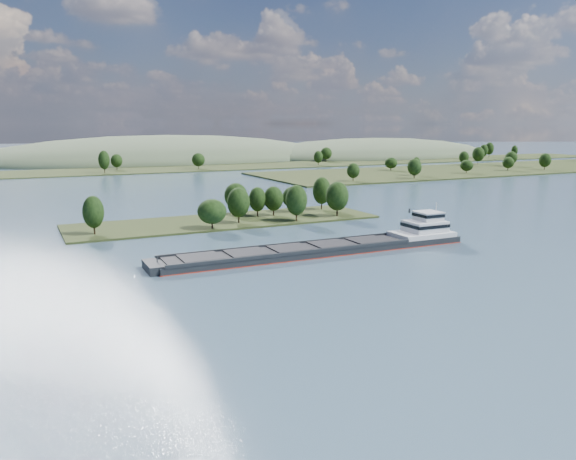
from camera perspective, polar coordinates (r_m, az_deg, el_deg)
ground at (r=130.11m, az=2.65°, el=-3.27°), size 1800.00×1800.00×0.00m
tree_island at (r=184.78m, az=-4.17°, el=2.10°), size 100.00×32.17×13.08m
right_bank at (r=413.59m, az=19.22°, el=5.91°), size 320.00×90.00×14.84m
back_shoreline at (r=397.57m, az=-16.13°, el=5.88°), size 900.00×60.00×15.48m
hill_east at (r=562.22m, az=8.86°, el=7.40°), size 260.00×140.00×36.00m
hill_west at (r=506.28m, az=-12.29°, el=6.93°), size 320.00×160.00×44.00m
cargo_barge at (r=141.15m, az=5.02°, el=-1.60°), size 83.19×11.39×11.23m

